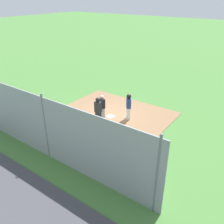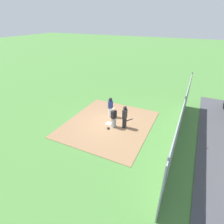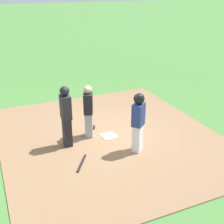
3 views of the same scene
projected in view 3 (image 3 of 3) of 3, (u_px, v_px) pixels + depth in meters
ground_plane at (109, 137)px, 9.17m from camera, size 140.00×140.00×0.00m
dirt_infield at (109, 136)px, 9.17m from camera, size 7.20×6.40×0.03m
home_plate at (109, 136)px, 9.16m from camera, size 0.46×0.46×0.02m
catcher at (88, 111)px, 8.83m from camera, size 0.45×0.38×1.63m
umpire at (66, 115)px, 8.27m from camera, size 0.39×0.27×1.80m
runner at (138, 119)px, 7.98m from camera, size 0.44×0.46×1.71m
baseball_bat at (82, 163)px, 7.72m from camera, size 0.69×0.47×0.06m
catcher_mask at (92, 127)px, 9.61m from camera, size 0.24×0.20×0.12m
baseball at (133, 144)px, 8.61m from camera, size 0.07×0.07×0.07m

